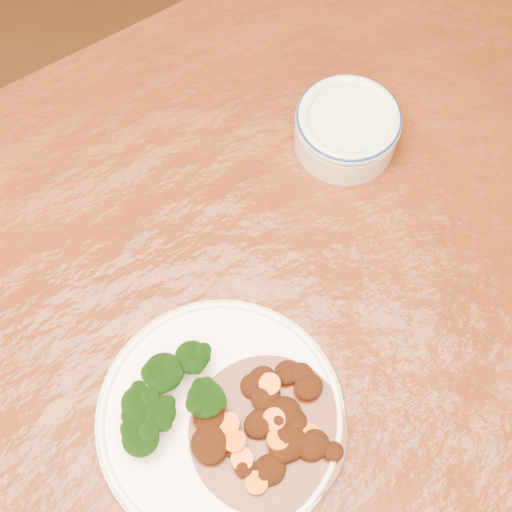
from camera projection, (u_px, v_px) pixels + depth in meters
ground at (204, 476)px, 1.44m from camera, size 4.00×4.00×0.00m
dining_table at (166, 403)px, 0.83m from camera, size 1.56×1.01×0.75m
dinner_plate at (220, 417)px, 0.74m from camera, size 0.26×0.26×0.02m
broccoli_florets at (168, 396)px, 0.72m from camera, size 0.12×0.09×0.05m
mince_stew at (269, 426)px, 0.72m from camera, size 0.16×0.16×0.03m
dip_bowl at (347, 128)px, 0.86m from camera, size 0.13×0.13×0.06m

